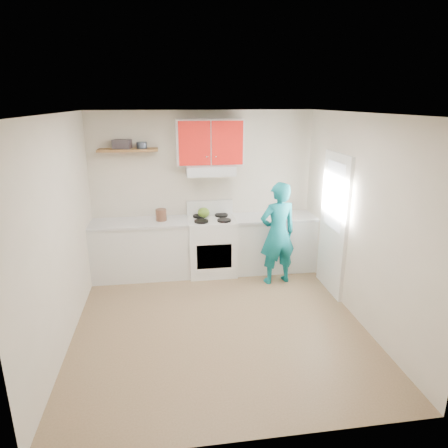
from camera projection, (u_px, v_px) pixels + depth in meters
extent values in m
plane|color=brown|center=(219.00, 322.00, 5.13)|extent=(3.80, 3.80, 0.00)
cube|color=white|center=(218.00, 113.00, 4.36)|extent=(3.60, 3.80, 0.04)
cube|color=beige|center=(203.00, 192.00, 6.54)|extent=(3.60, 0.04, 2.60)
cube|color=beige|center=(252.00, 302.00, 2.95)|extent=(3.60, 0.04, 2.60)
cube|color=beige|center=(61.00, 233.00, 4.49)|extent=(0.04, 3.80, 2.60)
cube|color=beige|center=(360.00, 220.00, 4.99)|extent=(0.04, 3.80, 2.60)
cube|color=white|center=(334.00, 224.00, 5.73)|extent=(0.05, 0.85, 2.05)
cube|color=white|center=(334.00, 196.00, 5.60)|extent=(0.01, 0.55, 0.95)
cube|color=silver|center=(141.00, 250.00, 6.36)|extent=(1.52, 0.60, 0.90)
cube|color=silver|center=(273.00, 243.00, 6.66)|extent=(1.32, 0.60, 0.90)
cube|color=white|center=(212.00, 246.00, 6.49)|extent=(0.76, 0.65, 0.92)
cube|color=silver|center=(210.00, 170.00, 6.23)|extent=(0.76, 0.44, 0.15)
cube|color=red|center=(210.00, 142.00, 6.15)|extent=(1.02, 0.33, 0.70)
cube|color=brown|center=(128.00, 150.00, 6.02)|extent=(0.90, 0.30, 0.04)
cube|color=#423A41|center=(122.00, 144.00, 6.02)|extent=(0.30, 0.24, 0.13)
cylinder|color=#333D4C|center=(142.00, 145.00, 6.03)|extent=(0.20, 0.20, 0.10)
ellipsoid|color=#527320|center=(204.00, 213.00, 6.42)|extent=(0.24, 0.24, 0.17)
cylinder|color=#4F3122|center=(161.00, 216.00, 6.25)|extent=(0.20, 0.20, 0.20)
cube|color=olive|center=(252.00, 218.00, 6.48)|extent=(0.29, 0.22, 0.02)
cube|color=red|center=(300.00, 217.00, 6.52)|extent=(0.31, 0.26, 0.01)
imported|color=#0D6D76|center=(278.00, 234.00, 6.04)|extent=(0.64, 0.48, 1.60)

